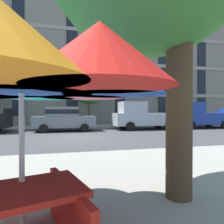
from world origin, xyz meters
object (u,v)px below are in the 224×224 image
Objects in this scene: pickup_blue at (198,116)px; street_tree_middle at (90,91)px; sedan_gray at (64,118)px; pickup_silver at (142,117)px; patio_umbrella at (21,67)px.

pickup_blue is 1.11× the size of street_tree_middle.
sedan_gray is 4.31m from street_tree_middle.
pickup_blue is at bearing -17.59° from street_tree_middle.
street_tree_middle reaches higher than pickup_silver.
pickup_blue reaches higher than sedan_gray.
sedan_gray is at bearing -180.00° from pickup_blue.
sedan_gray is 12.75m from patio_umbrella.
sedan_gray is 0.86× the size of pickup_blue.
pickup_silver is at bearing 0.00° from sedan_gray.
pickup_silver is at bearing -36.33° from street_tree_middle.
patio_umbrella is at bearing -132.55° from pickup_blue.
patio_umbrella is at bearing -91.89° from sedan_gray.
patio_umbrella reaches higher than pickup_blue.
sedan_gray is 1.32× the size of patio_umbrella.
patio_umbrella is at bearing -99.70° from street_tree_middle.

